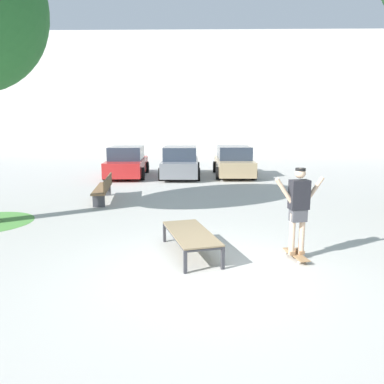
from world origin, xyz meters
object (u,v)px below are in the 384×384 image
Objects in this scene: car_red at (127,163)px; skater at (299,205)px; skate_box at (191,234)px; car_grey at (180,163)px; skateboard at (296,255)px; car_tan at (234,162)px; park_bench at (104,188)px.

skater is at bearing -64.10° from car_red.
skate_box is 2.18m from skater.
skater reaches higher than car_red.
skate_box is at bearing -86.05° from car_grey.
car_tan is at bearing 90.80° from skateboard.
car_tan is 1.73× the size of park_bench.
skateboard is 0.19× the size of car_red.
skater is (-0.00, 0.00, 0.99)m from skateboard.
car_grey reaches higher than park_bench.
park_bench is (-2.32, -5.85, -0.24)m from car_grey.
car_grey is at bearing 68.38° from park_bench.
skate_box is 1.20× the size of skater.
skateboard is 0.34× the size of park_bench.
skater is at bearing -5.87° from skate_box.
skate_box is 6.02m from park_bench.
car_red and car_grey have the same top height.
car_red is (-5.49, 11.32, 0.61)m from skateboard.
car_tan is (-0.16, 11.63, 0.61)m from skateboard.
park_bench is (-3.08, 5.17, 0.03)m from skate_box.
car_red is (-3.43, 11.10, 0.28)m from skate_box.
skater reaches higher than skateboard.
car_grey is 2.70m from car_tan.
skater is 11.64m from car_tan.
skateboard is 12.60m from car_red.
car_tan is at bearing 3.36° from car_red.
skate_box is at bearing 174.13° from skater.
skate_box is at bearing -59.24° from park_bench.
car_grey and car_tan have the same top height.
skateboard is at bearing -89.20° from car_tan.
park_bench is (-5.15, 5.39, 0.37)m from skateboard.
skater is at bearing -89.21° from car_tan.
skateboard is at bearing -78.05° from skater.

